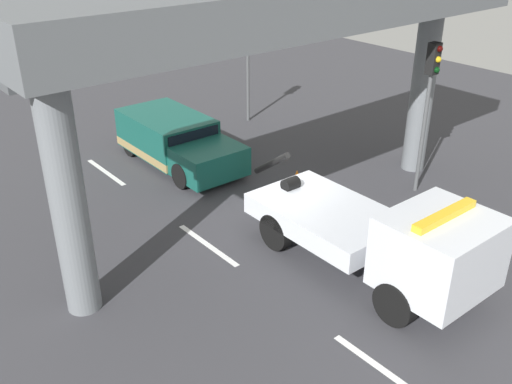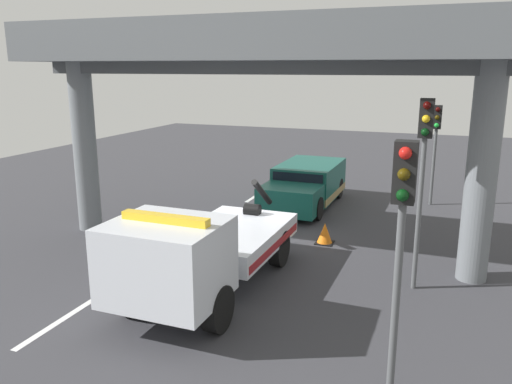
{
  "view_description": "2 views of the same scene",
  "coord_description": "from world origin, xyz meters",
  "px_view_note": "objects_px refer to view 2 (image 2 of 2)",
  "views": [
    {
      "loc": [
        10.88,
        -9.61,
        8.15
      ],
      "look_at": [
        0.18,
        -0.83,
        1.17
      ],
      "focal_mm": 40.21,
      "sensor_mm": 36.0,
      "label": 1
    },
    {
      "loc": [
        13.91,
        5.22,
        5.34
      ],
      "look_at": [
        0.62,
        0.12,
        1.86
      ],
      "focal_mm": 35.97,
      "sensor_mm": 36.0,
      "label": 2
    }
  ],
  "objects_px": {
    "tow_truck_white": "(199,251)",
    "traffic_light_mid": "(401,222)",
    "towed_van_green": "(306,186)",
    "traffic_cone_orange": "(325,234)",
    "traffic_light_near": "(436,133)",
    "traffic_light_far": "(424,154)"
  },
  "relations": [
    {
      "from": "towed_van_green",
      "to": "traffic_light_near",
      "type": "height_order",
      "value": "traffic_light_near"
    },
    {
      "from": "towed_van_green",
      "to": "traffic_cone_orange",
      "type": "xyz_separation_m",
      "value": [
        4.23,
        1.8,
        -0.47
      ]
    },
    {
      "from": "towed_van_green",
      "to": "traffic_light_far",
      "type": "xyz_separation_m",
      "value": [
        6.73,
        4.65,
        2.59
      ]
    },
    {
      "from": "traffic_light_far",
      "to": "traffic_light_mid",
      "type": "distance_m",
      "value": 5.01
    },
    {
      "from": "tow_truck_white",
      "to": "traffic_light_near",
      "type": "bearing_deg",
      "value": 156.96
    },
    {
      "from": "tow_truck_white",
      "to": "traffic_light_near",
      "type": "height_order",
      "value": "traffic_light_near"
    },
    {
      "from": "traffic_light_near",
      "to": "traffic_cone_orange",
      "type": "xyz_separation_m",
      "value": [
        6.01,
        -2.85,
        -2.56
      ]
    },
    {
      "from": "towed_van_green",
      "to": "traffic_cone_orange",
      "type": "distance_m",
      "value": 4.63
    },
    {
      "from": "traffic_light_far",
      "to": "traffic_light_mid",
      "type": "relative_size",
      "value": 1.07
    },
    {
      "from": "tow_truck_white",
      "to": "traffic_light_mid",
      "type": "bearing_deg",
      "value": 61.17
    },
    {
      "from": "towed_van_green",
      "to": "traffic_light_near",
      "type": "xyz_separation_m",
      "value": [
        -1.77,
        4.65,
        2.09
      ]
    },
    {
      "from": "traffic_light_near",
      "to": "traffic_light_far",
      "type": "xyz_separation_m",
      "value": [
        8.5,
        0.0,
        0.5
      ]
    },
    {
      "from": "towed_van_green",
      "to": "traffic_light_mid",
      "type": "height_order",
      "value": "traffic_light_mid"
    },
    {
      "from": "traffic_light_near",
      "to": "traffic_light_mid",
      "type": "distance_m",
      "value": 13.5
    },
    {
      "from": "traffic_cone_orange",
      "to": "traffic_light_mid",
      "type": "bearing_deg",
      "value": 20.8
    },
    {
      "from": "traffic_cone_orange",
      "to": "traffic_light_far",
      "type": "bearing_deg",
      "value": 48.8
    },
    {
      "from": "towed_van_green",
      "to": "tow_truck_white",
      "type": "bearing_deg",
      "value": -0.03
    },
    {
      "from": "towed_van_green",
      "to": "traffic_light_far",
      "type": "distance_m",
      "value": 8.58
    },
    {
      "from": "towed_van_green",
      "to": "traffic_cone_orange",
      "type": "bearing_deg",
      "value": 23.03
    },
    {
      "from": "traffic_light_near",
      "to": "traffic_light_far",
      "type": "height_order",
      "value": "traffic_light_far"
    },
    {
      "from": "traffic_cone_orange",
      "to": "traffic_light_near",
      "type": "bearing_deg",
      "value": 154.64
    },
    {
      "from": "traffic_light_near",
      "to": "traffic_light_mid",
      "type": "bearing_deg",
      "value": 0.0
    }
  ]
}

